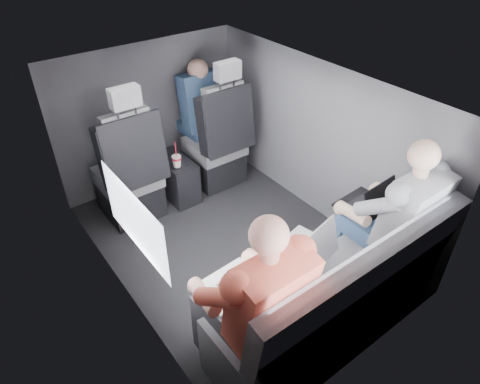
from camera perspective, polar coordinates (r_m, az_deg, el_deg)
floor at (r=3.55m, az=-1.05°, el=-7.14°), size 2.60×2.60×0.00m
ceiling at (r=2.82m, az=-1.35°, el=13.46°), size 2.60×2.60×0.00m
panel_left at (r=2.81m, az=-16.24°, el=-4.25°), size 0.02×2.60×1.35m
panel_right at (r=3.65m, az=10.39°, el=6.63°), size 0.02×2.60×1.35m
panel_front at (r=4.13m, az=-12.01°, el=9.95°), size 1.80×0.02×1.35m
panel_back at (r=2.45m, az=17.40°, el=-11.76°), size 1.80×0.02×1.35m
side_window at (r=2.45m, az=-13.90°, el=-3.71°), size 0.02×0.75×0.42m
seatbelt at (r=3.78m, az=-1.66°, el=10.35°), size 0.35×0.11×0.59m
front_seat_left at (r=3.74m, az=-14.40°, el=1.80°), size 0.52×0.58×1.26m
front_seat_right at (r=4.08m, az=-2.96°, el=6.09°), size 0.52×0.58×1.26m
center_console at (r=4.02m, az=-8.48°, el=1.87°), size 0.24×0.48×0.41m
rear_bench at (r=2.80m, az=12.19°, el=-14.17°), size 1.60×0.57×0.92m
soda_cup at (r=3.77m, az=-8.43°, el=4.11°), size 0.08×0.08×0.25m
laptop_white at (r=2.39m, az=-0.46°, el=-12.39°), size 0.37×0.35×0.26m
laptop_silver at (r=2.63m, az=8.81°, el=-7.40°), size 0.40×0.39×0.26m
laptop_black at (r=3.09m, az=16.58°, el=-1.28°), size 0.35×0.32×0.24m
passenger_rear_left at (r=2.32m, az=1.67°, el=-14.20°), size 0.53×0.64×1.26m
passenger_rear_right at (r=2.99m, az=19.39°, el=-3.16°), size 0.52×0.64×1.26m
passenger_front_right at (r=4.12m, az=-5.36°, el=11.58°), size 0.38×0.38×0.74m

